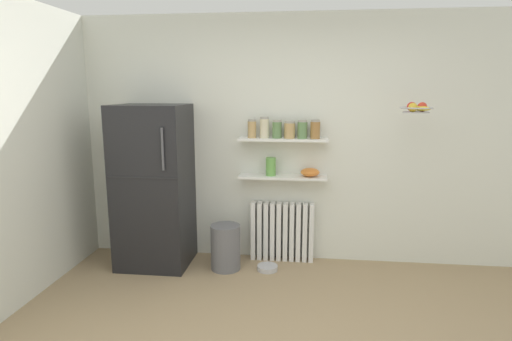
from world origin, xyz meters
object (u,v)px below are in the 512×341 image
object	(u,v)px
radiator	(282,232)
storage_jar_5	(315,129)
vase	(271,167)
shelf_bowl	(310,172)
storage_jar_0	(252,129)
refrigerator	(154,186)
storage_jar_4	(302,129)
hanging_fruit_basket	(416,108)
storage_jar_1	(264,128)
storage_jar_3	(290,130)
trash_bin	(226,247)
storage_jar_2	(277,129)
pet_food_bowl	(267,268)

from	to	relation	value
radiator	storage_jar_5	xyz separation A→B (m)	(0.32, -0.03, 1.11)
vase	shelf_bowl	world-z (taller)	vase
storage_jar_5	shelf_bowl	distance (m)	0.45
shelf_bowl	storage_jar_0	bearing A→B (deg)	180.00
refrigerator	vase	world-z (taller)	refrigerator
radiator	storage_jar_4	size ratio (longest dim) A/B	3.60
refrigerator	hanging_fruit_basket	size ratio (longest dim) A/B	5.72
storage_jar_1	storage_jar_3	bearing A→B (deg)	-0.00
radiator	trash_bin	xyz separation A→B (m)	(-0.57, -0.31, -0.08)
storage_jar_0	vase	world-z (taller)	storage_jar_0
trash_bin	storage_jar_1	bearing A→B (deg)	36.57
radiator	trash_bin	distance (m)	0.65
vase	hanging_fruit_basket	xyz separation A→B (m)	(1.36, -0.29, 0.63)
radiator	storage_jar_4	distance (m)	1.13
refrigerator	hanging_fruit_basket	bearing A→B (deg)	-1.79
storage_jar_0	storage_jar_3	distance (m)	0.39
storage_jar_4	refrigerator	bearing A→B (deg)	-172.16
storage_jar_2	pet_food_bowl	xyz separation A→B (m)	(-0.07, -0.26, -1.41)
radiator	storage_jar_5	size ratio (longest dim) A/B	3.53
storage_jar_5	storage_jar_2	bearing A→B (deg)	180.00
vase	trash_bin	bearing A→B (deg)	-147.95
pet_food_bowl	hanging_fruit_basket	distance (m)	2.13
refrigerator	radiator	distance (m)	1.45
storage_jar_2	storage_jar_3	size ratio (longest dim) A/B	1.06
storage_jar_3	vase	xyz separation A→B (m)	(-0.19, 0.00, -0.39)
storage_jar_0	shelf_bowl	distance (m)	0.75
radiator	vase	size ratio (longest dim) A/B	3.53
vase	storage_jar_1	bearing A→B (deg)	180.00
storage_jar_0	hanging_fruit_basket	world-z (taller)	hanging_fruit_basket
radiator	storage_jar_0	distance (m)	1.16
shelf_bowl	storage_jar_2	bearing A→B (deg)	180.00
storage_jar_1	trash_bin	distance (m)	1.30
vase	pet_food_bowl	world-z (taller)	vase
trash_bin	pet_food_bowl	size ratio (longest dim) A/B	2.22
pet_food_bowl	shelf_bowl	bearing A→B (deg)	32.54
refrigerator	storage_jar_4	bearing A→B (deg)	7.84
refrigerator	storage_jar_3	size ratio (longest dim) A/B	9.60
refrigerator	hanging_fruit_basket	xyz separation A→B (m)	(2.56, -0.08, 0.82)
storage_jar_3	hanging_fruit_basket	size ratio (longest dim) A/B	0.60
refrigerator	storage_jar_4	xyz separation A→B (m)	(1.52, 0.21, 0.59)
vase	storage_jar_5	bearing A→B (deg)	0.00
storage_jar_3	storage_jar_5	distance (m)	0.26
storage_jar_1	storage_jar_2	bearing A→B (deg)	-0.00
storage_jar_4	shelf_bowl	world-z (taller)	storage_jar_4
pet_food_bowl	trash_bin	bearing A→B (deg)	-178.59
refrigerator	shelf_bowl	bearing A→B (deg)	7.41
storage_jar_2	vase	distance (m)	0.40
vase	shelf_bowl	distance (m)	0.41
refrigerator	radiator	size ratio (longest dim) A/B	2.49
storage_jar_2	shelf_bowl	distance (m)	0.56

